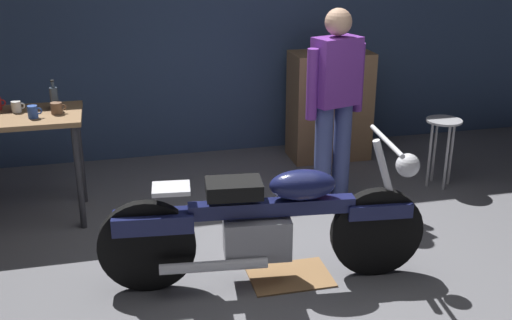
# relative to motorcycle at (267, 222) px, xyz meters

# --- Properties ---
(ground_plane) EXTENTS (12.00, 12.00, 0.00)m
(ground_plane) POSITION_rel_motorcycle_xyz_m (0.11, -0.08, -0.45)
(ground_plane) COLOR slate
(back_wall) EXTENTS (8.00, 0.12, 3.10)m
(back_wall) POSITION_rel_motorcycle_xyz_m (0.11, 2.72, 1.10)
(back_wall) COLOR #384C70
(back_wall) RESTS_ON ground_plane
(motorcycle) EXTENTS (2.19, 0.60, 1.00)m
(motorcycle) POSITION_rel_motorcycle_xyz_m (0.00, 0.00, 0.00)
(motorcycle) COLOR black
(motorcycle) RESTS_ON ground_plane
(person_standing) EXTENTS (0.55, 0.32, 1.67)m
(person_standing) POSITION_rel_motorcycle_xyz_m (0.88, 1.15, 0.48)
(person_standing) COLOR #475493
(person_standing) RESTS_ON ground_plane
(shop_stool) EXTENTS (0.32, 0.32, 0.64)m
(shop_stool) POSITION_rel_motorcycle_xyz_m (1.97, 1.25, 0.05)
(shop_stool) COLOR #B2B2B7
(shop_stool) RESTS_ON ground_plane
(wooden_dresser) EXTENTS (0.80, 0.47, 1.10)m
(wooden_dresser) POSITION_rel_motorcycle_xyz_m (1.23, 2.22, 0.10)
(wooden_dresser) COLOR #99724C
(wooden_dresser) RESTS_ON ground_plane
(drip_tray) EXTENTS (0.56, 0.40, 0.01)m
(drip_tray) POSITION_rel_motorcycle_xyz_m (0.17, 0.00, -0.44)
(drip_tray) COLOR olive
(drip_tray) RESTS_ON ground_plane
(mug_white_ceramic) EXTENTS (0.11, 0.07, 0.09)m
(mug_white_ceramic) POSITION_rel_motorcycle_xyz_m (-1.66, 1.46, 0.49)
(mug_white_ceramic) COLOR white
(mug_white_ceramic) RESTS_ON workbench
(mug_brown_stoneware) EXTENTS (0.12, 0.09, 0.09)m
(mug_brown_stoneware) POSITION_rel_motorcycle_xyz_m (-1.35, 1.34, 0.50)
(mug_brown_stoneware) COLOR brown
(mug_brown_stoneware) RESTS_ON workbench
(mug_blue_enamel) EXTENTS (0.11, 0.08, 0.10)m
(mug_blue_enamel) POSITION_rel_motorcycle_xyz_m (-1.52, 1.26, 0.50)
(mug_blue_enamel) COLOR #2D51AD
(mug_blue_enamel) RESTS_ON workbench
(bottle) EXTENTS (0.06, 0.06, 0.24)m
(bottle) POSITION_rel_motorcycle_xyz_m (-1.37, 1.46, 0.55)
(bottle) COLOR #3F4C59
(bottle) RESTS_ON workbench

